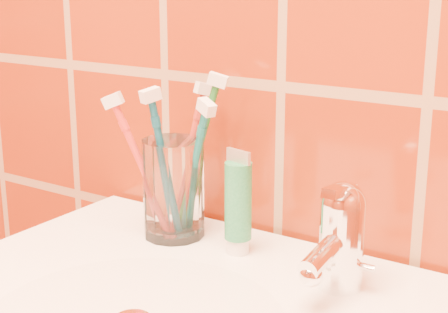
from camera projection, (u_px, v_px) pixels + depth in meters
The scene contains 8 objects.
glass_tumbler at pixel (173, 188), 0.87m from camera, with size 0.08×0.08×0.13m, color white.
toothpaste_tube at pixel (238, 205), 0.82m from camera, with size 0.04×0.03×0.13m.
faucet at pixel (340, 233), 0.72m from camera, with size 0.05×0.11×0.12m.
toothbrush_0 at pixel (196, 157), 0.87m from camera, with size 0.07×0.05×0.22m, color #1C6A29, non-canonical shape.
toothbrush_1 at pixel (143, 168), 0.86m from camera, with size 0.09×0.05×0.19m, color red, non-canonical shape.
toothbrush_2 at pixel (193, 171), 0.85m from camera, with size 0.08×0.05×0.19m, color #0C6166, non-canonical shape.
toothbrush_3 at pixel (187, 160), 0.88m from camera, with size 0.05×0.07×0.20m, color #A92F24, non-canonical shape.
toothbrush_4 at pixel (165, 167), 0.84m from camera, with size 0.04×0.06×0.20m, color navy, non-canonical shape.
Camera 1 is at (0.41, 0.46, 1.18)m, focal length 55.00 mm.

